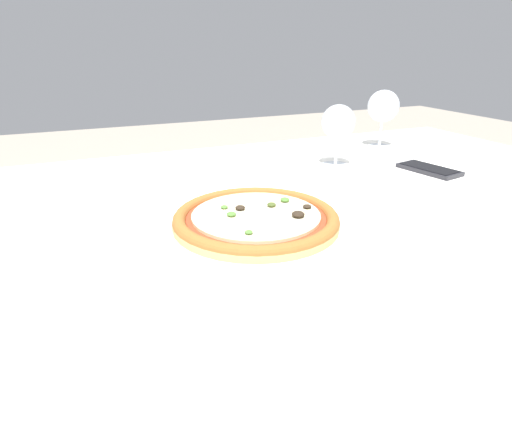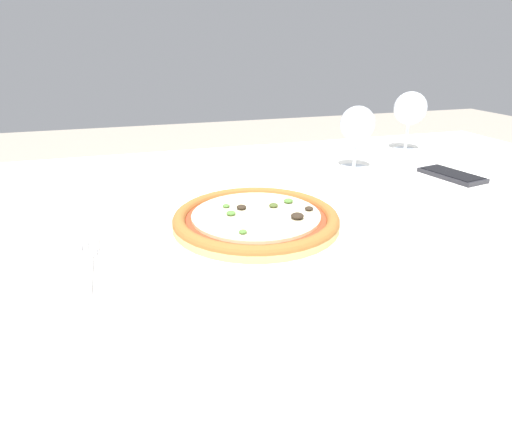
% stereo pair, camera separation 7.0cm
% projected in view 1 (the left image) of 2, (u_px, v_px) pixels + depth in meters
% --- Properties ---
extents(dining_table, '(1.48, 1.06, 0.71)m').
position_uv_depth(dining_table, '(336.00, 231.00, 0.89)').
color(dining_table, '#997047').
rests_on(dining_table, ground_plane).
extents(pizza_plate, '(0.30, 0.30, 0.04)m').
position_uv_depth(pizza_plate, '(256.00, 221.00, 0.71)').
color(pizza_plate, white).
rests_on(pizza_plate, dining_table).
extents(fork, '(0.03, 0.17, 0.00)m').
position_uv_depth(fork, '(92.00, 271.00, 0.58)').
color(fork, silver).
rests_on(fork, dining_table).
extents(wine_glass_far_left, '(0.08, 0.08, 0.15)m').
position_uv_depth(wine_glass_far_left, '(338.00, 123.00, 1.05)').
color(wine_glass_far_left, silver).
rests_on(wine_glass_far_left, dining_table).
extents(wine_glass_far_right, '(0.09, 0.09, 0.17)m').
position_uv_depth(wine_glass_far_right, '(383.00, 107.00, 1.24)').
color(wine_glass_far_right, silver).
rests_on(wine_glass_far_right, dining_table).
extents(cell_phone, '(0.10, 0.15, 0.01)m').
position_uv_depth(cell_phone, '(429.00, 169.00, 1.04)').
color(cell_phone, '#232328').
rests_on(cell_phone, dining_table).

